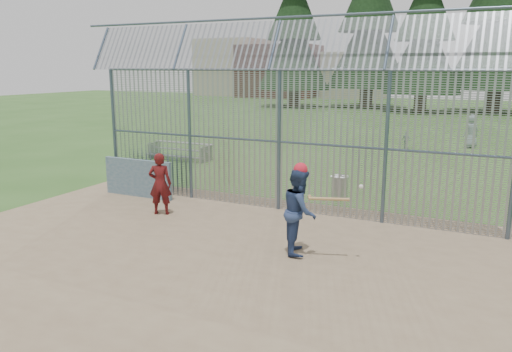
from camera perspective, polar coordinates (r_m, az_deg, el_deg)
The scene contains 12 objects.
ground at distance 11.63m, azimuth -4.33°, elevation -8.18°, with size 120.00×120.00×0.00m, color #2D511E.
dirt_infield at distance 11.22m, azimuth -5.62°, elevation -8.93°, with size 14.00×10.00×0.02m, color #756047.
dugout_wall at distance 16.29m, azimuth -13.32°, elevation -0.22°, with size 2.50×0.12×1.20m, color #38566B.
batter at distance 11.02m, azimuth 5.03°, elevation -4.02°, with size 0.93×0.72×1.91m, color navy.
onlooker at distance 14.15m, azimuth -10.91°, elevation -0.87°, with size 0.64×0.42×1.74m, color maroon.
bg_kid_standing at distance 27.95m, azimuth 23.41°, elevation 4.72°, with size 0.83×0.54×1.71m, color gray.
bg_kid_seated at distance 26.46m, azimuth 16.81°, elevation 3.95°, with size 0.53×0.22×0.90m, color gray.
batting_gear at distance 10.76m, azimuth 5.64°, elevation 0.27°, with size 1.53×0.47×0.74m.
trash_can at distance 15.84m, azimuth 9.52°, elevation -1.30°, with size 0.56×0.56×0.82m.
bleacher at distance 22.67m, azimuth -8.73°, elevation 2.91°, with size 3.00×0.95×0.72m.
backstop_fence at distance 13.46m, azimuth 9.67°, elevation 4.87°, with size 20.09×0.81×5.30m.
distant_buildings at distance 71.87m, azimuth 2.28°, elevation 11.96°, with size 26.50×10.50×8.00m.
Camera 1 is at (5.50, -9.40, 4.07)m, focal length 35.00 mm.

